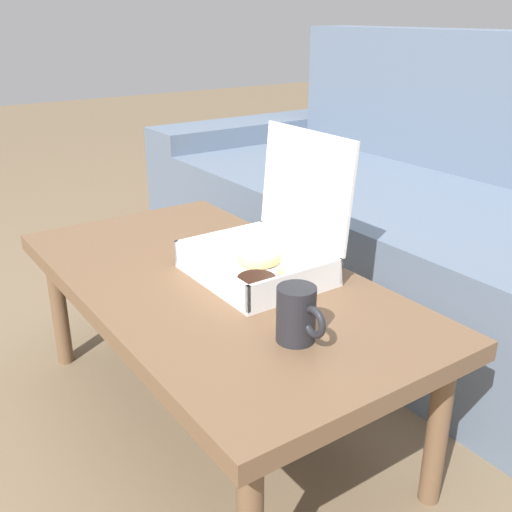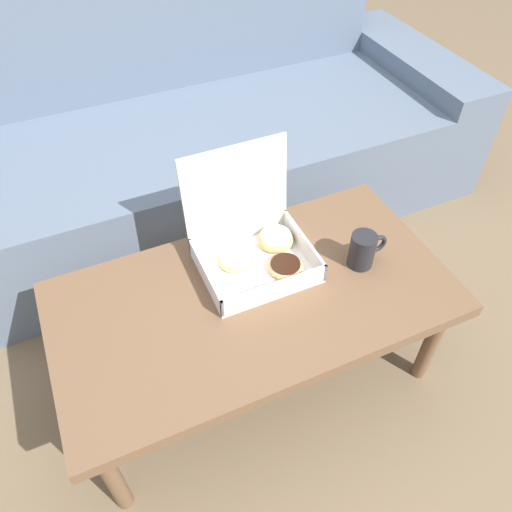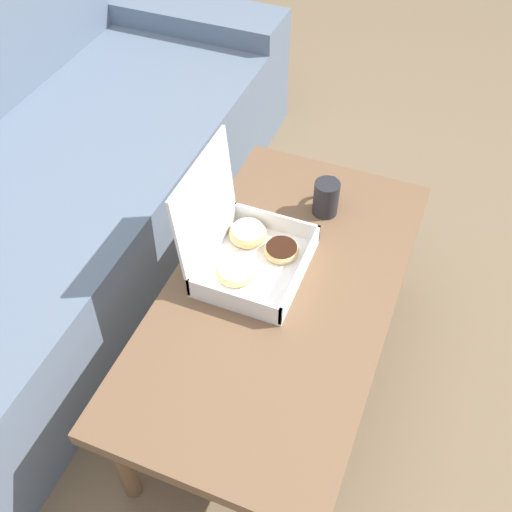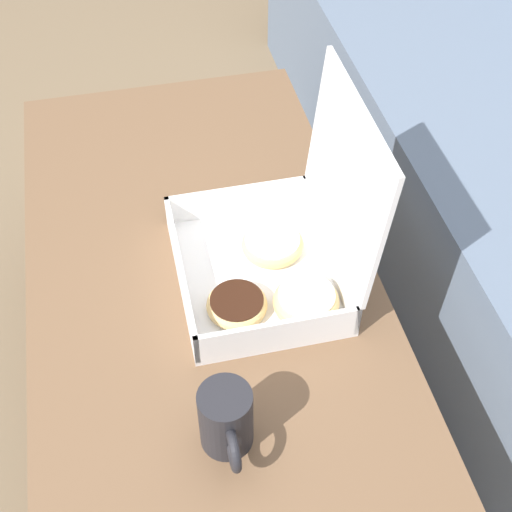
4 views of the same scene
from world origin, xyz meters
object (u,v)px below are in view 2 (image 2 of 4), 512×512
at_px(pastry_box, 256,243).
at_px(coffee_mug, 363,250).
at_px(coffee_table, 254,304).
at_px(couch, 160,146).

bearing_deg(pastry_box, coffee_mug, -28.21).
height_order(coffee_table, pastry_box, pastry_box).
xyz_separation_m(couch, coffee_mug, (0.33, -0.95, 0.15)).
xyz_separation_m(coffee_table, pastry_box, (0.06, 0.13, 0.10)).
distance_m(couch, pastry_box, 0.82).
height_order(coffee_table, coffee_mug, coffee_mug).
relative_size(couch, coffee_table, 2.34).
distance_m(coffee_table, pastry_box, 0.17).
relative_size(couch, coffee_mug, 21.95).
bearing_deg(coffee_mug, couch, 109.13).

